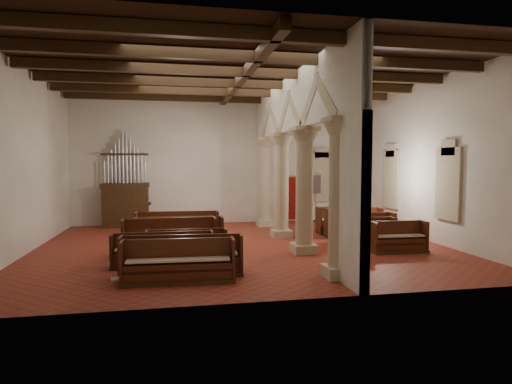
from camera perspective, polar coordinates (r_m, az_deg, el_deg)
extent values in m
plane|color=maroon|center=(15.13, -1.88, -7.23)|extent=(14.00, 14.00, 0.00)
plane|color=black|center=(15.15, -1.94, 15.62)|extent=(14.00, 14.00, 0.00)
cube|color=white|center=(20.79, -4.48, 4.13)|extent=(14.00, 0.02, 6.00)
cube|color=white|center=(8.96, 4.06, 4.33)|extent=(14.00, 0.02, 6.00)
cube|color=white|center=(15.40, -28.66, 3.71)|extent=(0.02, 12.00, 6.00)
cube|color=white|center=(17.36, 21.62, 3.90)|extent=(0.02, 12.00, 6.00)
cube|color=tan|center=(11.31, 10.99, -10.39)|extent=(0.75, 0.75, 0.30)
cylinder|color=tan|center=(11.00, 11.11, -1.27)|extent=(0.56, 0.56, 3.30)
cube|color=tan|center=(14.06, 6.41, -7.49)|extent=(0.75, 0.75, 0.30)
cylinder|color=tan|center=(13.82, 6.47, -0.16)|extent=(0.56, 0.56, 3.30)
cube|color=tan|center=(16.90, 3.39, -5.53)|extent=(0.75, 0.75, 0.30)
cylinder|color=tan|center=(16.70, 3.41, 0.57)|extent=(0.56, 0.56, 3.30)
cube|color=tan|center=(19.79, 1.25, -4.12)|extent=(0.75, 0.75, 0.30)
cylinder|color=tan|center=(19.62, 1.26, 1.09)|extent=(0.56, 0.56, 3.30)
cube|color=white|center=(15.37, 4.86, 11.80)|extent=(0.25, 11.90, 1.93)
cube|color=#367B5C|center=(16.12, 24.35, 0.99)|extent=(0.03, 1.00, 2.20)
cube|color=#367B5C|center=(19.52, 17.58, 1.62)|extent=(0.03, 1.00, 2.20)
cube|color=#367B5C|center=(21.91, 8.66, 2.00)|extent=(1.00, 0.03, 2.20)
cube|color=#3D2713|center=(20.38, -16.97, -1.94)|extent=(2.00, 0.80, 1.80)
cube|color=#3D2713|center=(20.31, -17.02, 0.87)|extent=(2.10, 0.85, 0.20)
cube|color=#3B2912|center=(20.41, -14.45, -4.30)|extent=(0.47, 0.47, 0.09)
cube|color=#3B2912|center=(20.35, -14.48, -3.03)|extent=(0.23, 0.23, 1.00)
cube|color=#3B2912|center=(20.22, -14.52, -1.52)|extent=(0.51, 0.43, 0.18)
cube|color=maroon|center=(21.46, 4.90, -0.82)|extent=(1.60, 0.06, 2.10)
cylinder|color=gold|center=(21.37, 4.94, 2.12)|extent=(1.80, 0.04, 0.04)
cone|color=#3D2713|center=(21.49, 7.94, -3.75)|extent=(0.37, 0.37, 0.12)
cylinder|color=gold|center=(21.37, 7.97, -0.61)|extent=(0.04, 0.04, 2.49)
cylinder|color=gold|center=(21.31, 8.00, 2.45)|extent=(0.28, 0.69, 0.03)
cube|color=navy|center=(21.31, 8.00, 1.05)|extent=(0.54, 0.21, 0.88)
cube|color=navy|center=(10.83, -5.30, -10.27)|extent=(0.39, 0.33, 0.36)
cube|color=navy|center=(12.53, -4.23, -8.38)|extent=(0.40, 0.37, 0.33)
cube|color=#163998|center=(14.50, -7.11, -6.72)|extent=(0.38, 0.34, 0.31)
cylinder|color=silver|center=(11.04, -6.17, -10.64)|extent=(1.00, 0.20, 0.10)
cylinder|color=white|center=(10.97, -16.06, -10.88)|extent=(1.04, 0.27, 0.10)
cube|color=#3D2713|center=(10.88, -10.26, -11.51)|extent=(2.77, 0.81, 0.10)
cube|color=#591E13|center=(10.76, -10.28, -10.16)|extent=(2.60, 0.51, 0.45)
cube|color=#591E13|center=(10.93, -10.31, -8.58)|extent=(2.59, 0.17, 0.96)
cube|color=#591E13|center=(10.84, -17.45, -8.80)|extent=(0.09, 0.61, 0.96)
cube|color=#591E13|center=(10.86, -3.16, -8.60)|extent=(0.09, 0.61, 0.96)
cube|color=beige|center=(10.70, -10.29, -8.85)|extent=(2.50, 0.46, 0.05)
cube|color=#3D2713|center=(11.50, -9.83, -10.65)|extent=(3.19, 0.91, 0.10)
cube|color=#522811|center=(11.38, -9.84, -9.38)|extent=(3.02, 0.60, 0.45)
cube|color=#522811|center=(11.55, -9.87, -7.92)|extent=(3.00, 0.27, 0.95)
cube|color=#522811|center=(11.48, -17.65, -8.12)|extent=(0.11, 0.60, 0.95)
cube|color=#522811|center=(11.52, -2.10, -7.89)|extent=(0.11, 0.60, 0.95)
cube|color=beige|center=(11.33, -9.85, -8.15)|extent=(2.90, 0.55, 0.05)
cube|color=#3D2713|center=(12.62, -12.27, -9.39)|extent=(2.86, 0.68, 0.09)
cube|color=#541A12|center=(12.52, -12.29, -8.32)|extent=(2.71, 0.40, 0.41)
cube|color=#541A12|center=(12.68, -12.28, -7.12)|extent=(2.70, 0.10, 0.86)
cube|color=#541A12|center=(12.65, -18.66, -7.26)|extent=(0.07, 0.55, 0.86)
cube|color=#541A12|center=(12.57, -5.90, -7.14)|extent=(0.07, 0.55, 0.86)
cube|color=beige|center=(12.47, -12.31, -7.30)|extent=(2.60, 0.36, 0.05)
cube|color=#3D2713|center=(13.04, -9.21, -8.91)|extent=(2.39, 0.64, 0.09)
cube|color=#552B12|center=(12.94, -9.22, -7.88)|extent=(2.24, 0.36, 0.41)
cube|color=#552B12|center=(13.10, -9.26, -6.73)|extent=(2.24, 0.07, 0.86)
cube|color=#552B12|center=(12.98, -14.39, -6.90)|extent=(0.06, 0.54, 0.86)
cube|color=#552B12|center=(13.04, -4.11, -6.73)|extent=(0.06, 0.54, 0.86)
cube|color=beige|center=(12.89, -9.23, -6.90)|extent=(2.15, 0.33, 0.05)
cube|color=#3D2713|center=(14.09, -11.39, -7.93)|extent=(2.97, 0.88, 0.11)
cube|color=#5A3013|center=(13.97, -11.41, -6.76)|extent=(2.81, 0.54, 0.49)
cube|color=#5A3013|center=(14.17, -11.42, -5.48)|extent=(2.79, 0.18, 1.04)
cube|color=#5A3013|center=(14.09, -17.30, -5.64)|extent=(0.10, 0.66, 1.04)
cube|color=#5A3013|center=(14.06, -5.53, -5.50)|extent=(0.10, 0.66, 1.04)
cube|color=beige|center=(13.92, -11.43, -5.65)|extent=(2.69, 0.49, 0.05)
cube|color=#3D2713|center=(14.93, -10.13, -7.25)|extent=(2.97, 0.73, 0.10)
cube|color=#4E1E10|center=(14.83, -10.14, -6.23)|extent=(2.82, 0.42, 0.46)
cube|color=#4E1E10|center=(15.01, -10.16, -5.12)|extent=(2.82, 0.09, 0.96)
cube|color=#4E1E10|center=(14.91, -15.76, -5.27)|extent=(0.08, 0.61, 0.96)
cube|color=#4E1E10|center=(14.94, -4.56, -5.12)|extent=(0.08, 0.61, 0.96)
cube|color=beige|center=(14.78, -10.15, -5.26)|extent=(2.71, 0.38, 0.05)
cube|color=#3D2713|center=(16.04, -10.90, -6.50)|extent=(2.82, 0.76, 0.09)
cube|color=#582912|center=(15.95, -10.91, -5.65)|extent=(2.66, 0.48, 0.41)
cube|color=#582912|center=(16.12, -10.92, -4.73)|extent=(2.65, 0.18, 0.86)
cube|color=#582912|center=(16.04, -15.81, -4.85)|extent=(0.09, 0.55, 0.86)
cube|color=#582912|center=(16.03, -6.03, -4.73)|extent=(0.09, 0.55, 0.86)
cube|color=beige|center=(15.91, -10.92, -4.84)|extent=(2.55, 0.44, 0.05)
cube|color=#3D2713|center=(16.58, -10.41, -6.13)|extent=(3.14, 0.85, 0.10)
cube|color=#4F1E11|center=(16.48, -10.42, -5.19)|extent=(2.97, 0.54, 0.46)
cube|color=#4F1E11|center=(16.67, -10.43, -4.20)|extent=(2.96, 0.20, 0.97)
cube|color=#4F1E11|center=(16.57, -15.71, -4.33)|extent=(0.10, 0.62, 0.97)
cube|color=#4F1E11|center=(16.59, -5.16, -4.19)|extent=(0.10, 0.62, 0.97)
cube|color=beige|center=(16.44, -10.43, -4.31)|extent=(2.85, 0.49, 0.05)
cube|color=#3D2713|center=(14.87, 18.46, -7.45)|extent=(1.86, 0.75, 0.10)
cube|color=#5A2C13|center=(14.78, 18.57, -6.46)|extent=(1.70, 0.45, 0.44)
cube|color=#5A2C13|center=(14.93, 18.17, -5.41)|extent=(1.68, 0.13, 0.92)
cube|color=#5A2C13|center=(14.39, 15.39, -5.70)|extent=(0.09, 0.59, 0.92)
cube|color=#5A2C13|center=(15.24, 21.37, -5.29)|extent=(0.09, 0.59, 0.92)
cube|color=beige|center=(14.74, 18.59, -5.54)|extent=(1.63, 0.41, 0.05)
cube|color=#3D2713|center=(15.67, 14.67, -6.79)|extent=(1.96, 0.74, 0.10)
cube|color=#491E0F|center=(15.58, 14.76, -5.88)|extent=(1.80, 0.45, 0.43)
cube|color=#491E0F|center=(15.74, 14.43, -4.90)|extent=(1.79, 0.13, 0.90)
cube|color=#491E0F|center=(15.23, 11.48, -5.15)|extent=(0.09, 0.57, 0.90)
cube|color=#491E0F|center=(16.02, 17.71, -4.80)|extent=(0.09, 0.57, 0.90)
cube|color=beige|center=(15.54, 14.78, -5.01)|extent=(1.73, 0.41, 0.05)
cube|color=#3D2713|center=(16.37, 14.70, -6.32)|extent=(1.98, 0.79, 0.10)
cube|color=#522511|center=(16.27, 14.80, -5.37)|extent=(1.82, 0.47, 0.46)
cube|color=#522511|center=(16.45, 14.46, -4.35)|extent=(1.81, 0.13, 0.98)
cube|color=#522511|center=(15.92, 11.63, -4.58)|extent=(0.09, 0.62, 0.98)
cube|color=#522511|center=(16.72, 17.63, -4.28)|extent=(0.09, 0.62, 0.98)
cube|color=beige|center=(16.23, 14.82, -4.47)|extent=(1.74, 0.43, 0.05)
cube|color=#3D2713|center=(17.33, 12.85, -5.71)|extent=(2.23, 0.81, 0.11)
cube|color=#521A11|center=(17.23, 12.94, -4.75)|extent=(2.07, 0.48, 0.49)
cube|color=#521A11|center=(17.42, 12.62, -3.74)|extent=(2.06, 0.12, 1.04)
cube|color=#521A11|center=(16.86, 9.51, -3.95)|extent=(0.09, 0.66, 1.04)
cube|color=#521A11|center=(17.71, 16.03, -3.67)|extent=(0.09, 0.66, 1.04)
cube|color=beige|center=(17.19, 12.95, -3.85)|extent=(1.99, 0.43, 0.05)
cube|color=#3D2713|center=(18.14, 11.23, -5.26)|extent=(1.98, 0.74, 0.10)
cube|color=#541E12|center=(18.05, 11.31, -4.38)|extent=(1.83, 0.42, 0.47)
cube|color=#541E12|center=(18.24, 11.03, -3.46)|extent=(1.83, 0.08, 0.99)
cube|color=#541E12|center=(17.75, 8.36, -3.63)|extent=(0.08, 0.63, 0.99)
cube|color=#541E12|center=(18.46, 13.99, -3.42)|extent=(0.08, 0.63, 0.99)
cube|color=beige|center=(18.01, 11.32, -3.56)|extent=(1.76, 0.38, 0.05)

